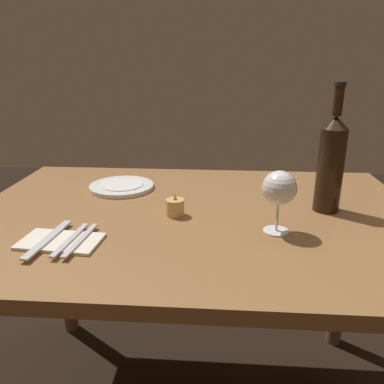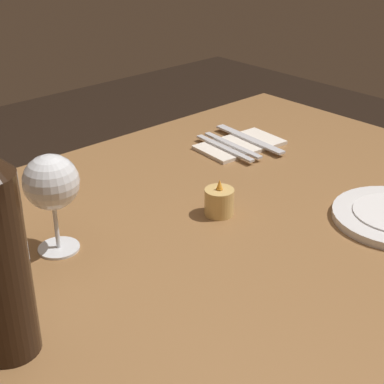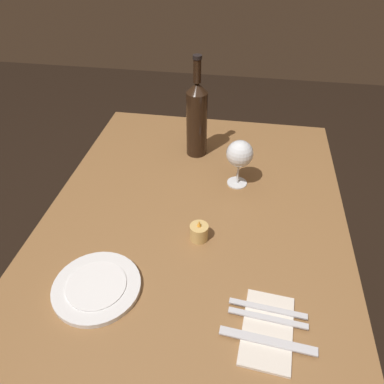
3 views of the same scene
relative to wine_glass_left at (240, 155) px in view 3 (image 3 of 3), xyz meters
name	(u,v)px [view 3 (image 3 of 3)]	position (x,y,z in m)	size (l,w,h in m)	color
ground_plane	(192,351)	(0.22, -0.12, -0.85)	(6.00, 6.00, 0.00)	black
dining_table	(192,245)	(0.22, -0.12, -0.20)	(1.30, 0.90, 0.74)	olive
wine_glass_left	(240,155)	(0.00, 0.00, 0.00)	(0.09, 0.09, 0.16)	white
wine_bottle	(197,118)	(-0.16, -0.16, 0.03)	(0.07, 0.07, 0.36)	black
votive_candle	(199,233)	(0.27, -0.09, -0.09)	(0.05, 0.05, 0.07)	#DBB266
dinner_plate	(97,287)	(0.48, -0.31, -0.11)	(0.22, 0.22, 0.02)	white
folded_napkin	(267,330)	(0.53, 0.10, -0.11)	(0.20, 0.13, 0.01)	silver
fork_inner	(268,318)	(0.50, 0.10, -0.10)	(0.03, 0.18, 0.00)	silver
fork_outer	(268,309)	(0.48, 0.10, -0.10)	(0.03, 0.18, 0.00)	silver
table_knife	(268,341)	(0.56, 0.10, -0.10)	(0.04, 0.21, 0.00)	silver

